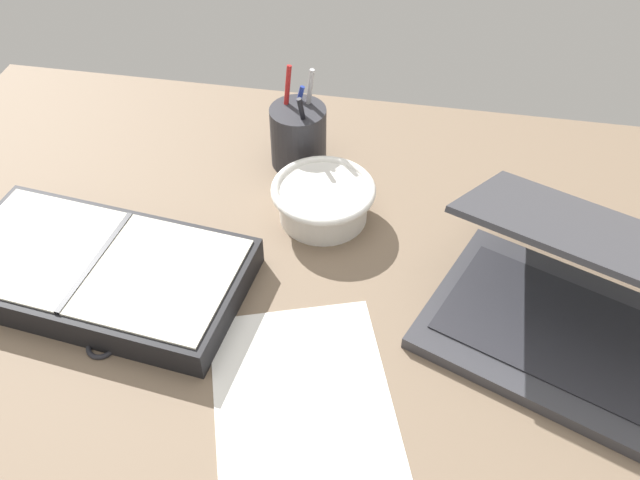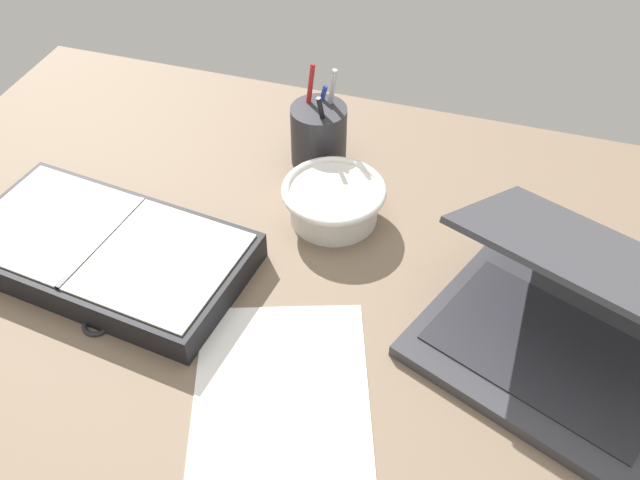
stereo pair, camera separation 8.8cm
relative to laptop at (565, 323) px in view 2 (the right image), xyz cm
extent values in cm
cube|color=#75604C|center=(-34.75, -0.84, -6.19)|extent=(140.00, 100.00, 2.00)
cube|color=#38383D|center=(-0.96, -2.36, -4.29)|extent=(38.89, 34.65, 1.80)
cube|color=#232328|center=(-0.96, -2.36, -3.27)|extent=(32.76, 26.88, 0.24)
cube|color=#38383D|center=(1.80, 4.42, 7.77)|extent=(38.25, 33.08, 10.43)
cube|color=silver|center=(1.64, 4.02, 7.58)|extent=(34.96, 29.86, 9.02)
cylinder|color=silver|center=(-35.19, 15.55, -2.49)|extent=(13.51, 13.51, 5.41)
torus|color=silver|center=(-35.19, 15.55, 0.21)|extent=(15.89, 15.89, 1.27)
cylinder|color=#28282D|center=(-41.18, 28.35, 0.02)|extent=(9.19, 9.19, 10.42)
cylinder|color=black|center=(-39.49, 26.47, 2.46)|extent=(2.54, 2.36, 13.31)
cylinder|color=#233899|center=(-42.30, 30.62, 1.83)|extent=(3.54, 2.17, 11.92)
cylinder|color=#B21E1E|center=(-43.44, 29.48, 3.76)|extent=(2.02, 3.26, 15.85)
cylinder|color=#B7B7BC|center=(-40.05, 30.62, 3.73)|extent=(2.68, 1.74, 15.84)
cube|color=black|center=(-62.91, -3.74, -3.01)|extent=(42.73, 26.37, 4.36)
cube|color=silver|center=(-72.65, -2.58, -0.68)|extent=(21.04, 21.80, 0.30)
cube|color=silver|center=(-53.17, -4.91, -0.68)|extent=(21.04, 21.80, 0.30)
cube|color=black|center=(-62.91, -3.74, -0.53)|extent=(3.13, 19.66, 0.30)
cube|color=#B7B7BC|center=(-53.48, -10.95, -4.59)|extent=(8.82, 6.89, 0.30)
cube|color=#B7B7BC|center=(-53.48, -10.95, -4.89)|extent=(10.07, 3.28, 0.30)
torus|color=#232328|center=(-58.57, -14.66, -4.89)|extent=(3.90, 3.90, 0.70)
torus|color=#232328|center=(-59.64, -12.27, -4.89)|extent=(3.90, 3.90, 0.70)
cube|color=white|center=(-31.25, -18.16, -5.11)|extent=(29.90, 35.01, 0.16)
camera|label=1|loc=(-20.71, -65.10, 69.14)|focal=40.00mm
camera|label=2|loc=(-12.20, -63.00, 69.14)|focal=40.00mm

